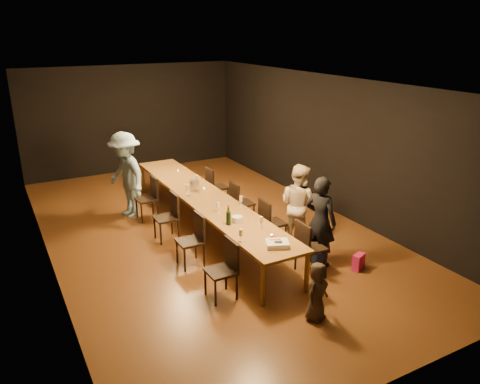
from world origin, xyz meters
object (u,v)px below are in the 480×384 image
woman_birthday (320,221)px  ice_bucket (194,185)px  table (205,199)px  chair_left_0 (221,271)px  chair_left_1 (190,241)px  chair_right_1 (273,222)px  chair_left_2 (166,217)px  chair_right_3 (217,187)px  woman_tan (298,205)px  chair_left_3 (147,199)px  child (317,291)px  chair_right_0 (311,247)px  man_blue (126,175)px  birthday_cake (277,244)px  chair_right_2 (242,203)px  champagne_bottle (228,215)px  plate_stack (237,219)px

woman_birthday → ice_bucket: (-1.19, 2.70, 0.05)m
table → chair_left_0: size_ratio=6.45×
woman_birthday → chair_left_1: bearing=39.4°
chair_right_1 → chair_left_2: same height
chair_right_1 → chair_right_3: same height
chair_right_3 → woman_tan: 2.61m
chair_right_3 → woman_birthday: woman_birthday is taller
chair_left_3 → child: chair_left_3 is taller
table → chair_right_0: size_ratio=6.45×
chair_right_3 → child: chair_right_3 is taller
chair_left_0 → chair_left_1: size_ratio=1.00×
chair_right_1 → man_blue: man_blue is taller
chair_left_0 → ice_bucket: size_ratio=4.40×
chair_right_1 → ice_bucket: (-0.89, 1.67, 0.39)m
child → woman_birthday: bearing=28.9°
chair_left_1 → woman_birthday: size_ratio=0.58×
chair_right_3 → man_blue: 2.09m
woman_tan → birthday_cake: woman_tan is taller
chair_right_2 → chair_right_1: bearing=-0.0°
chair_right_1 → chair_right_2: same height
chair_right_0 → birthday_cake: 0.90m
champagne_bottle → woman_tan: bearing=4.8°
chair_right_1 → chair_right_2: 1.20m
table → child: bearing=-88.4°
child → plate_stack: bearing=71.9°
chair_right_0 → chair_right_2: size_ratio=1.00×
man_blue → plate_stack: 3.24m
ice_bucket → chair_right_3: bearing=39.4°
birthday_cake → chair_left_3: bearing=127.3°
chair_right_0 → chair_right_3: same height
chair_right_3 → birthday_cake: 3.89m
chair_left_0 → birthday_cake: bearing=-102.2°
child → birthday_cake: bearing=71.2°
chair_left_2 → chair_left_3: 1.20m
woman_tan → plate_stack: woman_tan is taller
birthday_cake → champagne_bottle: (-0.28, 1.11, 0.14)m
chair_left_3 → chair_right_0: bearing=-154.7°
chair_right_2 → birthday_cake: 2.74m
chair_left_0 → birthday_cake: chair_left_0 is taller
man_blue → child: bearing=0.9°
child → table: bearing=69.2°
table → plate_stack: size_ratio=31.74×
chair_right_2 → chair_left_0: (-1.70, -2.40, 0.00)m
chair_right_3 → woman_tan: woman_tan is taller
chair_right_0 → plate_stack: chair_right_0 is taller
chair_right_0 → chair_left_2: size_ratio=1.00×
chair_left_2 → chair_left_3: (0.00, 1.20, 0.00)m
table → chair_right_0: (0.85, -2.40, -0.24)m
table → chair_right_3: 1.49m
chair_right_3 → chair_right_0: bearing=-0.0°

